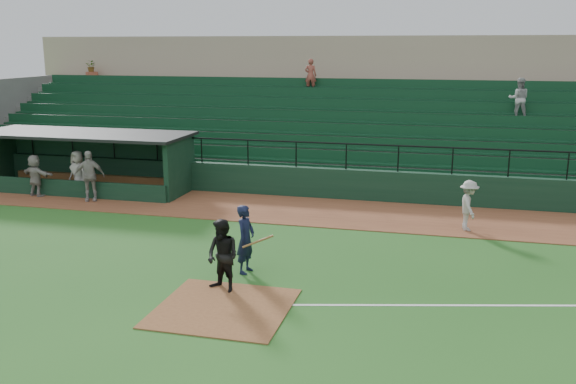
# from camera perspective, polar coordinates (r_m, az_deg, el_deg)

# --- Properties ---
(ground) EXTENTS (90.00, 90.00, 0.00)m
(ground) POSITION_cam_1_polar(r_m,az_deg,el_deg) (15.68, -4.59, -9.03)
(ground) COLOR #23581C
(ground) RESTS_ON ground
(warning_track) EXTENTS (40.00, 4.00, 0.03)m
(warning_track) POSITION_cam_1_polar(r_m,az_deg,el_deg) (23.01, 1.85, -1.72)
(warning_track) COLOR brown
(warning_track) RESTS_ON ground
(home_plate_dirt) EXTENTS (3.00, 3.00, 0.03)m
(home_plate_dirt) POSITION_cam_1_polar(r_m,az_deg,el_deg) (14.81, -5.86, -10.38)
(home_plate_dirt) COLOR brown
(home_plate_dirt) RESTS_ON ground
(stadium_structure) EXTENTS (38.00, 13.08, 6.40)m
(stadium_structure) POSITION_cam_1_polar(r_m,az_deg,el_deg) (30.77, 5.33, 6.34)
(stadium_structure) COLOR black
(stadium_structure) RESTS_ON ground
(dugout) EXTENTS (8.90, 3.20, 2.42)m
(dugout) POSITION_cam_1_polar(r_m,az_deg,el_deg) (27.82, -17.41, 3.06)
(dugout) COLOR black
(dugout) RESTS_ON ground
(batter_at_plate) EXTENTS (1.06, 0.73, 1.84)m
(batter_at_plate) POSITION_cam_1_polar(r_m,az_deg,el_deg) (16.69, -3.85, -4.27)
(batter_at_plate) COLOR black
(batter_at_plate) RESTS_ON ground
(umpire) EXTENTS (1.08, 0.98, 1.81)m
(umpire) POSITION_cam_1_polar(r_m,az_deg,el_deg) (15.48, -5.92, -5.77)
(umpire) COLOR black
(umpire) RESTS_ON ground
(runner) EXTENTS (0.81, 1.17, 1.65)m
(runner) POSITION_cam_1_polar(r_m,az_deg,el_deg) (21.19, 16.01, -1.18)
(runner) COLOR #A7A29C
(runner) RESTS_ON warning_track
(dugout_player_a) EXTENTS (1.24, 0.90, 1.96)m
(dugout_player_a) POSITION_cam_1_polar(r_m,az_deg,el_deg) (25.43, -17.54, 1.41)
(dugout_player_a) COLOR #A19B97
(dugout_player_a) RESTS_ON warning_track
(dugout_player_b) EXTENTS (1.01, 0.82, 1.78)m
(dugout_player_b) POSITION_cam_1_polar(r_m,az_deg,el_deg) (26.66, -18.45, 1.66)
(dugout_player_b) COLOR #ACA7A1
(dugout_player_b) RESTS_ON warning_track
(dugout_player_c) EXTENTS (1.62, 0.85, 1.67)m
(dugout_player_c) POSITION_cam_1_polar(r_m,az_deg,el_deg) (27.00, -21.88, 1.40)
(dugout_player_c) COLOR #A09B96
(dugout_player_c) RESTS_ON warning_track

